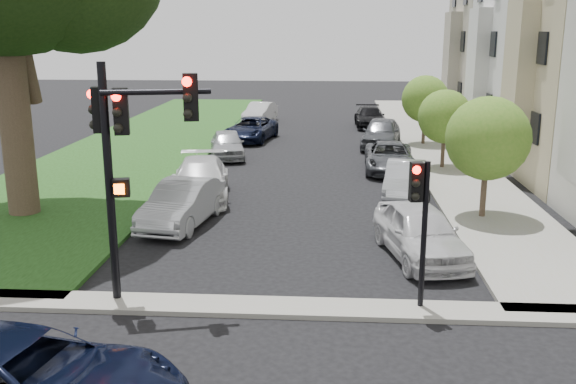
# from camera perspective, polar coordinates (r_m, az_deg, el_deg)

# --- Properties ---
(ground) EXTENTS (140.00, 140.00, 0.00)m
(ground) POSITION_cam_1_polar(r_m,az_deg,el_deg) (12.96, -1.49, -14.12)
(ground) COLOR black
(ground) RESTS_ON ground
(grass_strip) EXTENTS (8.00, 44.00, 0.12)m
(grass_strip) POSITION_cam_1_polar(r_m,az_deg,el_deg) (37.27, -12.02, 4.47)
(grass_strip) COLOR #1A3B11
(grass_strip) RESTS_ON ground
(sidewalk_right) EXTENTS (3.50, 44.00, 0.12)m
(sidewalk_right) POSITION_cam_1_polar(r_m,az_deg,el_deg) (36.33, 12.72, 4.18)
(sidewalk_right) COLOR gray
(sidewalk_right) RESTS_ON ground
(sidewalk_cross) EXTENTS (60.00, 1.00, 0.12)m
(sidewalk_cross) POSITION_cam_1_polar(r_m,az_deg,el_deg) (14.72, -0.78, -10.23)
(sidewalk_cross) COLOR gray
(sidewalk_cross) RESTS_ON ground
(house_c) EXTENTS (7.70, 7.55, 15.97)m
(house_c) POSITION_cam_1_polar(r_m,az_deg,el_deg) (36.20, 22.81, 14.36)
(house_c) COLOR #9E9E9E
(house_c) RESTS_ON ground
(house_d) EXTENTS (7.70, 7.55, 15.97)m
(house_d) POSITION_cam_1_polar(r_m,az_deg,el_deg) (43.39, 19.59, 14.43)
(house_d) COLOR gray
(house_d) RESTS_ON ground
(small_tree_a) EXTENTS (2.74, 2.74, 4.11)m
(small_tree_a) POSITION_cam_1_polar(r_m,az_deg,el_deg) (21.85, 17.33, 4.56)
(small_tree_a) COLOR #402F23
(small_tree_a) RESTS_ON ground
(small_tree_b) EXTENTS (2.41, 2.41, 3.61)m
(small_tree_b) POSITION_cam_1_polar(r_m,az_deg,el_deg) (29.63, 13.78, 6.52)
(small_tree_b) COLOR #402F23
(small_tree_b) RESTS_ON ground
(small_tree_c) EXTENTS (2.55, 2.55, 3.82)m
(small_tree_c) POSITION_cam_1_polar(r_m,az_deg,el_deg) (35.75, 12.10, 8.08)
(small_tree_c) COLOR #402F23
(small_tree_c) RESTS_ON ground
(traffic_signal_main) EXTENTS (2.69, 0.78, 5.50)m
(traffic_signal_main) POSITION_cam_1_polar(r_m,az_deg,el_deg) (14.50, -14.18, 4.42)
(traffic_signal_main) COLOR black
(traffic_signal_main) RESTS_ON ground
(traffic_signal_secondary) EXTENTS (0.45, 0.36, 3.43)m
(traffic_signal_secondary) POSITION_cam_1_polar(r_m,az_deg,el_deg) (14.20, 11.65, -1.43)
(traffic_signal_secondary) COLOR black
(traffic_signal_secondary) RESTS_ON ground
(car_cross_near) EXTENTS (5.66, 3.35, 1.48)m
(car_cross_near) POSITION_cam_1_polar(r_m,az_deg,el_deg) (11.41, -22.55, -15.27)
(car_cross_near) COLOR black
(car_cross_near) RESTS_ON ground
(car_parked_0) EXTENTS (2.61, 4.65, 1.49)m
(car_parked_0) POSITION_cam_1_polar(r_m,az_deg,el_deg) (18.09, 11.65, -3.48)
(car_parked_0) COLOR silver
(car_parked_0) RESTS_ON ground
(car_parked_1) EXTENTS (2.06, 4.26, 1.34)m
(car_parked_1) POSITION_cam_1_polar(r_m,az_deg,el_deg) (24.52, 10.38, 1.05)
(car_parked_1) COLOR #999BA0
(car_parked_1) RESTS_ON ground
(car_parked_2) EXTENTS (2.33, 4.71, 1.29)m
(car_parked_2) POSITION_cam_1_polar(r_m,az_deg,el_deg) (29.03, 9.00, 3.08)
(car_parked_2) COLOR #3F4247
(car_parked_2) RESTS_ON ground
(car_parked_3) EXTENTS (2.65, 4.94, 1.60)m
(car_parked_3) POSITION_cam_1_polar(r_m,az_deg,el_deg) (34.92, 8.29, 5.22)
(car_parked_3) COLOR #3F4247
(car_parked_3) RESTS_ON ground
(car_parked_4) EXTENTS (1.94, 4.56, 1.31)m
(car_parked_4) POSITION_cam_1_polar(r_m,az_deg,el_deg) (42.32, 7.27, 6.61)
(car_parked_4) COLOR black
(car_parked_4) RESTS_ON ground
(car_parked_5) EXTENTS (2.20, 4.56, 1.44)m
(car_parked_5) POSITION_cam_1_polar(r_m,az_deg,el_deg) (20.95, -9.36, -1.01)
(car_parked_5) COLOR #999BA0
(car_parked_5) RESTS_ON ground
(car_parked_6) EXTENTS (2.80, 5.31, 1.47)m
(car_parked_6) POSITION_cam_1_polar(r_m,az_deg,el_deg) (24.18, -7.78, 1.12)
(car_parked_6) COLOR silver
(car_parked_6) RESTS_ON ground
(car_parked_7) EXTENTS (2.37, 4.25, 1.37)m
(car_parked_7) POSITION_cam_1_polar(r_m,az_deg,el_deg) (31.89, -5.43, 4.25)
(car_parked_7) COLOR #999BA0
(car_parked_7) RESTS_ON ground
(car_parked_8) EXTENTS (3.00, 5.10, 1.33)m
(car_parked_8) POSITION_cam_1_polar(r_m,az_deg,el_deg) (36.85, -3.31, 5.60)
(car_parked_8) COLOR black
(car_parked_8) RESTS_ON ground
(car_parked_9) EXTENTS (2.18, 4.35, 1.37)m
(car_parked_9) POSITION_cam_1_polar(r_m,az_deg,el_deg) (44.16, -2.50, 7.06)
(car_parked_9) COLOR silver
(car_parked_9) RESTS_ON ground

